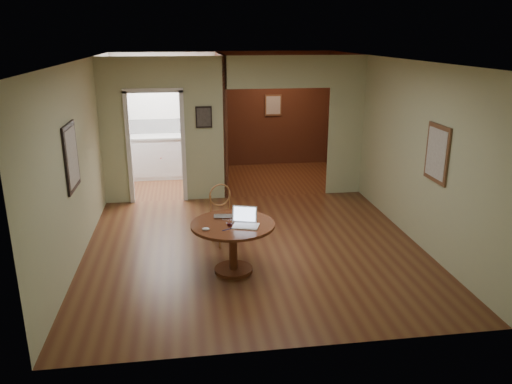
{
  "coord_description": "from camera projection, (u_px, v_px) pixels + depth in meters",
  "views": [
    {
      "loc": [
        -0.95,
        -6.79,
        3.08
      ],
      "look_at": [
        -0.0,
        -0.2,
        0.96
      ],
      "focal_mm": 35.0,
      "sensor_mm": 36.0,
      "label": 1
    }
  ],
  "objects": [
    {
      "name": "open_laptop",
      "position": [
        245.0,
        220.0,
        6.49
      ],
      "size": [
        0.38,
        0.37,
        0.23
      ],
      "rotation": [
        0.0,
        0.0,
        -0.3
      ],
      "color": "white",
      "rests_on": "dining_table"
    },
    {
      "name": "floor",
      "position": [
        254.0,
        249.0,
        7.46
      ],
      "size": [
        5.0,
        5.0,
        0.0
      ],
      "primitive_type": "plane",
      "color": "#4D2616",
      "rests_on": "ground"
    },
    {
      "name": "mouse",
      "position": [
        206.0,
        229.0,
        6.31
      ],
      "size": [
        0.1,
        0.06,
        0.04
      ],
      "primitive_type": "ellipsoid",
      "rotation": [
        0.0,
        0.0,
        -0.09
      ],
      "color": "white",
      "rests_on": "dining_table"
    },
    {
      "name": "chair",
      "position": [
        223.0,
        211.0,
        7.57
      ],
      "size": [
        0.49,
        0.49,
        0.91
      ],
      "rotation": [
        0.0,
        0.0,
        0.33
      ],
      "color": "#9D6837",
      "rests_on": "ground"
    },
    {
      "name": "room_shell",
      "position": [
        210.0,
        128.0,
        9.93
      ],
      "size": [
        5.2,
        7.5,
        5.0
      ],
      "color": "white",
      "rests_on": "ground"
    },
    {
      "name": "closed_laptop",
      "position": [
        227.0,
        218.0,
        6.71
      ],
      "size": [
        0.37,
        0.26,
        0.03
      ],
      "primitive_type": "imported",
      "rotation": [
        0.0,
        0.0,
        -0.1
      ],
      "color": "#AAAAAE",
      "rests_on": "dining_table"
    },
    {
      "name": "kitchen_cabinet",
      "position": [
        168.0,
        156.0,
        11.1
      ],
      "size": [
        2.06,
        0.6,
        0.94
      ],
      "color": "white",
      "rests_on": "ground"
    },
    {
      "name": "pen",
      "position": [
        227.0,
        229.0,
        6.34
      ],
      "size": [
        0.13,
        0.08,
        0.01
      ],
      "primitive_type": "cylinder",
      "rotation": [
        0.0,
        1.57,
        0.52
      ],
      "color": "#0C1956",
      "rests_on": "dining_table"
    },
    {
      "name": "dining_table",
      "position": [
        233.0,
        236.0,
        6.61
      ],
      "size": [
        1.11,
        1.11,
        0.7
      ],
      "rotation": [
        0.0,
        0.0,
        -0.32
      ],
      "color": "#5D2917",
      "rests_on": "ground"
    },
    {
      "name": "grocery_bag",
      "position": [
        203.0,
        127.0,
        11.02
      ],
      "size": [
        0.34,
        0.3,
        0.33
      ],
      "primitive_type": "ellipsoid",
      "rotation": [
        0.0,
        0.0,
        0.04
      ],
      "color": "tan",
      "rests_on": "kitchen_cabinet"
    },
    {
      "name": "wine_glass",
      "position": [
        230.0,
        222.0,
        6.46
      ],
      "size": [
        0.08,
        0.08,
        0.09
      ],
      "primitive_type": null,
      "color": "white",
      "rests_on": "dining_table"
    }
  ]
}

